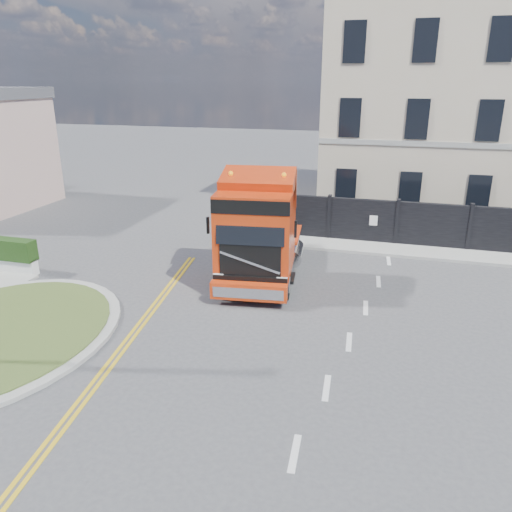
% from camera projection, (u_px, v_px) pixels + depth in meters
% --- Properties ---
extents(ground, '(120.00, 120.00, 0.00)m').
position_uv_depth(ground, '(253.00, 323.00, 15.25)').
color(ground, '#424244').
rests_on(ground, ground).
extents(hoarding_fence, '(18.80, 0.25, 2.00)m').
position_uv_depth(hoarding_fence, '(458.00, 228.00, 21.38)').
color(hoarding_fence, black).
rests_on(hoarding_fence, ground).
extents(georgian_building, '(12.30, 10.30, 12.80)m').
position_uv_depth(georgian_building, '(446.00, 104.00, 26.71)').
color(georgian_building, beige).
rests_on(georgian_building, ground).
extents(pavement_far, '(20.00, 1.60, 0.12)m').
position_uv_depth(pavement_far, '(443.00, 254.00, 21.02)').
color(pavement_far, '#999993').
rests_on(pavement_far, ground).
extents(truck, '(3.31, 6.95, 4.01)m').
position_uv_depth(truck, '(259.00, 235.00, 17.78)').
color(truck, black).
rests_on(truck, ground).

